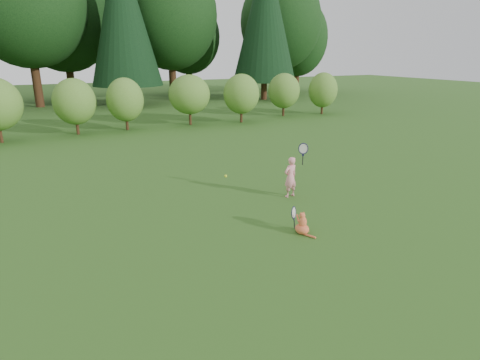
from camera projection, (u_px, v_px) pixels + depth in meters
name	position (u px, v px, depth m)	size (l,w,h in m)	color
ground	(247.00, 218.00, 9.62)	(100.00, 100.00, 0.00)	#204B15
shrub_row	(133.00, 102.00, 20.37)	(28.00, 3.00, 2.80)	#497123
child	(291.00, 176.00, 10.87)	(0.63, 0.40, 1.68)	pink
cat	(302.00, 222.00, 8.74)	(0.35, 0.66, 0.68)	#CA5226
tennis_ball	(226.00, 176.00, 9.96)	(0.07, 0.07, 0.07)	#BBE01A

